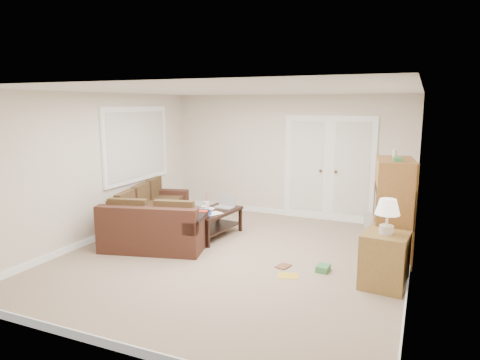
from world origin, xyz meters
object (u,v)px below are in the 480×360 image
at_px(sectional_sofa, 153,221).
at_px(side_cabinet, 385,256).
at_px(coffee_table, 214,222).
at_px(tv_armoire, 393,209).

xyz_separation_m(sectional_sofa, side_cabinet, (3.90, -0.56, 0.12)).
bearing_deg(sectional_sofa, coffee_table, 11.72).
relative_size(coffee_table, side_cabinet, 1.04).
distance_m(sectional_sofa, coffee_table, 1.07).
xyz_separation_m(coffee_table, side_cabinet, (2.94, -1.03, 0.16)).
height_order(tv_armoire, side_cabinet, tv_armoire).
height_order(sectional_sofa, tv_armoire, tv_armoire).
relative_size(sectional_sofa, side_cabinet, 2.24).
bearing_deg(side_cabinet, tv_armoire, 96.37).
bearing_deg(tv_armoire, side_cabinet, -98.21).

